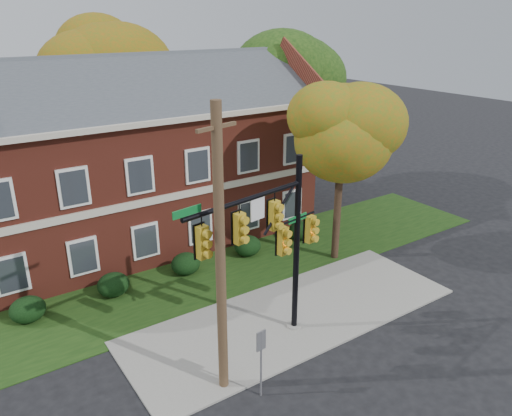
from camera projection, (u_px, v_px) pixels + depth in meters
ground at (309, 328)px, 19.60m from camera, size 120.00×120.00×0.00m
sidewalk at (294, 315)px, 20.36m from camera, size 14.00×5.00×0.08m
grass_strip at (230, 268)px, 24.22m from camera, size 30.00×6.00×0.04m
apartment_building at (136, 149)px, 25.98m from camera, size 18.80×8.80×9.74m
hedge_far_left at (28, 310)px, 19.87m from camera, size 1.40×1.26×1.05m
hedge_left at (113, 285)px, 21.70m from camera, size 1.40×1.26×1.05m
hedge_center at (186, 264)px, 23.53m from camera, size 1.40×1.26×1.05m
hedge_right at (248, 246)px, 25.37m from camera, size 1.40×1.26×1.05m
hedge_far_right at (301, 230)px, 27.20m from camera, size 1.40×1.26×1.05m
tree_near_right at (348, 127)px, 22.92m from camera, size 4.50×4.25×8.58m
tree_right_rear at (297, 73)px, 31.45m from camera, size 6.30×5.95×10.62m
tree_far_rear at (104, 60)px, 31.35m from camera, size 6.84×6.46×11.52m
traffic_signal at (273, 236)px, 17.19m from camera, size 6.22×1.25×7.02m
utility_pole at (220, 257)px, 14.80m from camera, size 1.44×0.48×9.40m
sign_post at (261, 353)px, 15.52m from camera, size 0.36×0.08×2.45m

